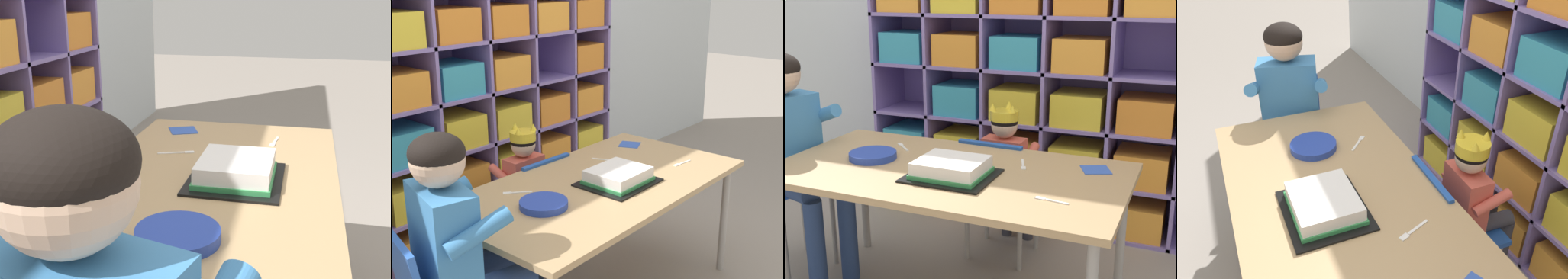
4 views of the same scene
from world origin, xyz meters
The scene contains 12 objects.
classroom_back_wall centered at (0.00, 1.30, 1.42)m, with size 6.76×0.10×2.83m, color silver.
storage_cubby_shelf centered at (0.12, 1.06, 0.73)m, with size 2.17×0.36×1.52m.
activity_table centered at (0.00, 0.00, 0.59)m, with size 1.46×0.79×0.64m.
classroom_chair_blue centered at (0.04, 0.48, 0.38)m, with size 0.36×0.35×0.65m.
child_with_crown centered at (0.04, 0.59, 0.50)m, with size 0.30×0.31×0.81m.
adult_helper_seated centered at (-0.80, -0.01, 0.67)m, with size 0.47×0.45×1.08m.
birthday_cake_on_tray centered at (0.05, -0.08, 0.67)m, with size 0.34×0.29×0.07m.
paper_plate_stack centered at (-0.37, 0.00, 0.65)m, with size 0.21×0.21×0.03m, color #233DA3.
paper_napkin_square centered at (0.56, 0.22, 0.64)m, with size 0.11×0.11×0.00m, color #3356B7.
fork_near_cake_tray centered at (-0.34, 0.20, 0.64)m, with size 0.11×0.10×0.00m.
fork_scattered_mid_table centered at (0.27, 0.17, 0.64)m, with size 0.06×0.13×0.00m.
fork_near_child_seat centered at (0.47, -0.17, 0.64)m, with size 0.12×0.03×0.00m.
Camera 2 is at (-1.87, -1.50, 1.60)m, focal length 50.41 mm.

